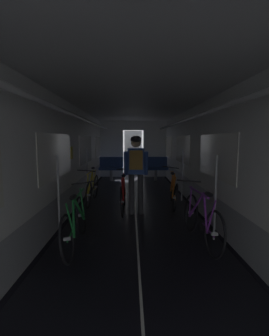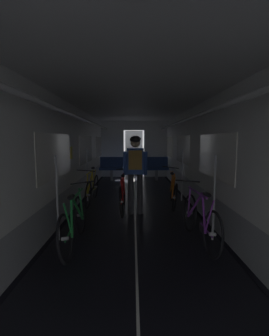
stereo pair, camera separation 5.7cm
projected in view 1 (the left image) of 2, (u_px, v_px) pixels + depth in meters
The scene contains 9 objects.
train_car_shell at pixel (136, 137), 5.34m from camera, with size 3.14×12.34×2.57m.
bench_seat_far_left at pixel (111, 166), 9.91m from camera, with size 0.98×0.51×0.95m.
bench_seat_far_right at pixel (156, 166), 9.93m from camera, with size 0.98×0.51×0.95m.
bicycle_green at pixel (75, 223), 3.76m from camera, with size 0.44×1.69×0.95m.
bicycle_yellow at pixel (92, 189), 6.34m from camera, with size 0.44×1.69×0.95m.
bicycle_purple at pixel (201, 219), 3.92m from camera, with size 0.44×1.69×0.95m.
bicycle_orange at pixel (174, 191), 6.06m from camera, with size 0.44×1.69×0.95m.
person_cyclist_aisle at pixel (136, 166), 5.34m from camera, with size 0.53×0.39×1.73m.
bicycle_red_in_aisle at pixel (123, 194), 5.67m from camera, with size 0.44×1.69×0.95m.
Camera 1 is at (-0.10, -1.78, 1.65)m, focal length 26.24 mm.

